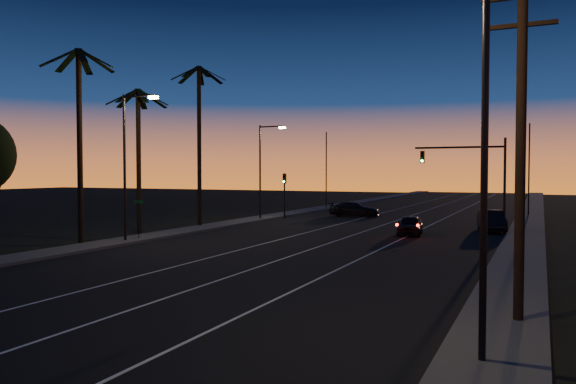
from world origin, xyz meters
The scene contains 21 objects.
road centered at (0.00, 30.00, 0.01)m, with size 20.00×170.00×0.01m, color black.
sidewalk_left centered at (-11.20, 30.00, 0.08)m, with size 2.40×170.00×0.16m, color #3D3D3A.
sidewalk_right centered at (11.20, 30.00, 0.08)m, with size 2.40×170.00×0.16m, color #3D3D3A.
lane_stripe_left centered at (-3.00, 30.00, 0.02)m, with size 0.12×160.00×0.01m, color silver.
lane_stripe_mid centered at (0.50, 30.00, 0.02)m, with size 0.12×160.00×0.01m, color silver.
lane_stripe_right centered at (4.00, 30.00, 0.02)m, with size 0.12×160.00×0.01m, color silver.
palm_near centered at (-12.60, 18.00, 7.07)m, with size 4.25×4.16×11.53m.
palm_mid centered at (-13.20, 24.00, 6.25)m, with size 4.25×4.16×10.03m.
palm_far centered at (-12.20, 30.00, 7.61)m, with size 4.25×4.16×12.53m.
streetlight_left_near centered at (-10.70, 20.00, 5.32)m, with size 2.55×0.26×9.00m.
streetlight_left_far centered at (-10.69, 38.00, 5.06)m, with size 2.55×0.26×8.50m.
streetlight_right_near centered at (10.70, 6.00, 5.32)m, with size 2.55×0.26×9.00m.
street_sign centered at (-10.80, 21.00, 1.66)m, with size 0.70×0.06×2.60m.
utility_pole centered at (11.60, 10.00, 5.32)m, with size 2.20×0.28×10.00m.
signal_mast centered at (7.14, 39.99, 4.78)m, with size 7.10×0.41×7.00m.
signal_post centered at (-9.50, 39.98, 2.89)m, with size 0.28×0.37×4.20m.
far_pole_left centered at (-11.00, 55.00, 4.50)m, with size 0.14×0.14×9.00m, color black.
far_pole_right centered at (11.00, 52.00, 4.50)m, with size 0.14×0.14×9.00m, color black.
lead_car centered at (3.96, 31.41, 0.68)m, with size 2.09×4.51×1.33m.
right_car centered at (8.87, 35.96, 0.77)m, with size 2.50×4.85×1.52m.
cross_car centered at (-4.32, 44.83, 0.71)m, with size 5.10×2.86×1.40m.
Camera 1 is at (12.15, -6.97, 4.33)m, focal length 35.00 mm.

